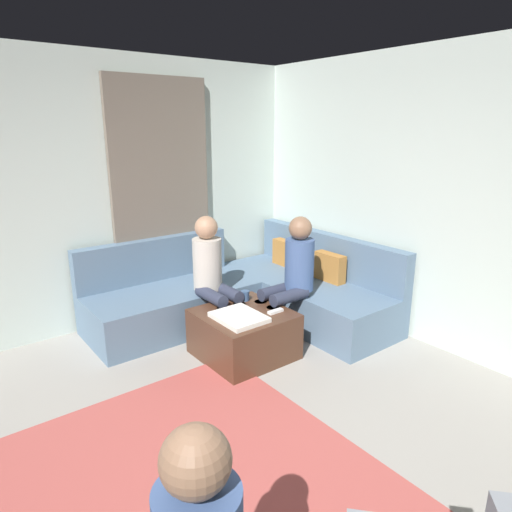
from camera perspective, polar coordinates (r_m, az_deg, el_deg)
The scene contains 11 objects.
wall_back at distance 4.16m, azimuth 29.36°, elevation 4.76°, with size 6.00×0.12×2.70m, color silver.
wall_left at distance 4.65m, azimuth -26.89°, elevation 6.07°, with size 0.12×6.00×2.70m, color silver.
curtain_panel at distance 4.98m, azimuth -11.69°, elevation 6.85°, with size 0.06×1.10×2.50m, color #726659.
area_rug at distance 2.85m, azimuth -7.76°, elevation -29.03°, with size 2.60×2.20×0.01m, color #AD4C47.
sectional_couch at distance 4.89m, azimuth -0.93°, elevation -4.78°, with size 2.10×2.55×0.87m.
ottoman at distance 4.16m, azimuth -1.55°, elevation -9.72°, with size 0.76×0.76×0.42m, color #4C2D1E.
folded_blanket at distance 3.92m, azimuth -2.14°, elevation -7.66°, with size 0.44×0.36×0.04m, color white.
coffee_mug at distance 4.32m, azimuth -1.38°, elevation -5.00°, with size 0.08×0.08×0.10m, color #334C72.
game_remote at distance 4.06m, azimuth 2.46°, elevation -6.95°, with size 0.05×0.15×0.02m, color white.
person_on_couch_back at distance 4.35m, azimuth 4.49°, elevation -2.24°, with size 0.30×0.60×1.20m.
person_on_couch_side at distance 4.36m, azimuth -5.42°, elevation -2.20°, with size 0.60×0.30×1.20m.
Camera 1 is at (1.58, -0.85, 2.02)m, focal length 31.91 mm.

